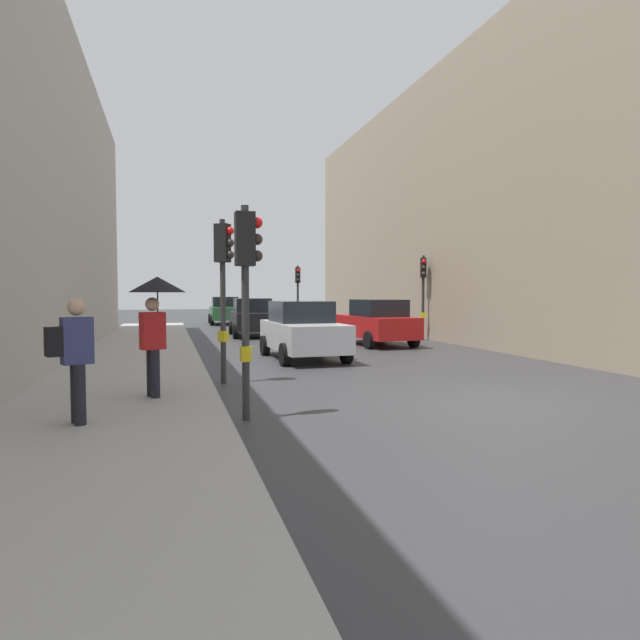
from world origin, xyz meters
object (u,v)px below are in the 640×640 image
(traffic_light_mid_street, at_px, (423,282))
(pedestrian_with_umbrella, at_px, (156,302))
(traffic_light_far_median, at_px, (298,286))
(pedestrian_with_grey_backpack, at_px, (74,353))
(car_red_sedan, at_px, (376,322))
(car_dark_suv, at_px, (253,317))
(car_silver_hatchback, at_px, (302,330))
(traffic_light_near_right, at_px, (224,271))
(car_green_estate, at_px, (225,311))
(traffic_light_near_left, at_px, (247,273))

(traffic_light_mid_street, height_order, pedestrian_with_umbrella, traffic_light_mid_street)
(traffic_light_far_median, relative_size, pedestrian_with_grey_backpack, 1.97)
(traffic_light_far_median, height_order, car_red_sedan, traffic_light_far_median)
(car_red_sedan, distance_m, pedestrian_with_umbrella, 12.37)
(traffic_light_far_median, relative_size, pedestrian_with_umbrella, 1.63)
(car_dark_suv, xyz_separation_m, pedestrian_with_grey_backpack, (-5.08, -16.90, 0.29))
(pedestrian_with_umbrella, distance_m, pedestrian_with_grey_backpack, 2.22)
(pedestrian_with_grey_backpack, bearing_deg, car_dark_suv, 73.27)
(car_red_sedan, relative_size, pedestrian_with_grey_backpack, 2.44)
(car_silver_hatchback, relative_size, pedestrian_with_umbrella, 1.99)
(car_silver_hatchback, relative_size, pedestrian_with_grey_backpack, 2.40)
(car_red_sedan, bearing_deg, pedestrian_with_umbrella, -130.10)
(traffic_light_mid_street, bearing_deg, pedestrian_with_grey_backpack, -132.57)
(traffic_light_mid_street, xyz_separation_m, car_silver_hatchback, (-6.56, -5.10, -1.61))
(traffic_light_near_right, height_order, car_red_sedan, traffic_light_near_right)
(traffic_light_far_median, distance_m, pedestrian_with_umbrella, 19.95)
(car_dark_suv, relative_size, pedestrian_with_umbrella, 2.00)
(traffic_light_near_right, height_order, car_silver_hatchback, traffic_light_near_right)
(car_silver_hatchback, bearing_deg, traffic_light_far_median, 77.22)
(traffic_light_near_right, distance_m, car_green_estate, 23.39)
(traffic_light_mid_street, height_order, car_silver_hatchback, traffic_light_mid_street)
(traffic_light_far_median, bearing_deg, car_green_estate, 116.36)
(traffic_light_far_median, distance_m, traffic_light_near_left, 20.96)
(car_silver_hatchback, bearing_deg, pedestrian_with_umbrella, -125.02)
(traffic_light_far_median, xyz_separation_m, car_red_sedan, (0.92, -9.22, -1.53))
(traffic_light_near_right, xyz_separation_m, traffic_light_mid_street, (9.30, 8.95, -0.01))
(traffic_light_mid_street, xyz_separation_m, traffic_light_near_left, (-9.29, -12.52, -0.16))
(car_silver_hatchback, bearing_deg, pedestrian_with_grey_backpack, -124.01)
(traffic_light_near_left, xyz_separation_m, car_silver_hatchback, (2.73, 7.43, -1.45))
(traffic_light_far_median, xyz_separation_m, traffic_light_near_left, (-5.63, -20.19, -0.09))
(traffic_light_near_left, bearing_deg, car_silver_hatchback, 69.80)
(traffic_light_near_right, relative_size, traffic_light_far_median, 1.04)
(car_red_sedan, bearing_deg, traffic_light_near_right, -131.56)
(pedestrian_with_umbrella, xyz_separation_m, pedestrian_with_grey_backpack, (-1.08, -1.82, -0.68))
(traffic_light_far_median, relative_size, car_red_sedan, 0.81)
(car_dark_suv, bearing_deg, car_silver_hatchback, -89.19)
(traffic_light_near_left, xyz_separation_m, pedestrian_with_umbrella, (-1.40, 1.53, -0.49))
(car_green_estate, relative_size, car_red_sedan, 0.99)
(car_green_estate, relative_size, car_dark_suv, 0.99)
(pedestrian_with_umbrella, bearing_deg, traffic_light_near_right, 55.72)
(traffic_light_near_right, bearing_deg, pedestrian_with_umbrella, -124.28)
(car_silver_hatchback, bearing_deg, car_red_sedan, 42.84)
(traffic_light_far_median, height_order, pedestrian_with_umbrella, traffic_light_far_median)
(car_dark_suv, distance_m, pedestrian_with_grey_backpack, 17.65)
(traffic_light_mid_street, distance_m, traffic_light_far_median, 8.50)
(car_red_sedan, distance_m, pedestrian_with_grey_backpack, 14.43)
(car_red_sedan, bearing_deg, pedestrian_with_grey_backpack, -128.71)
(car_red_sedan, bearing_deg, car_green_estate, 104.83)
(car_red_sedan, relative_size, car_dark_suv, 1.01)
(traffic_light_near_left, height_order, car_green_estate, traffic_light_near_left)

